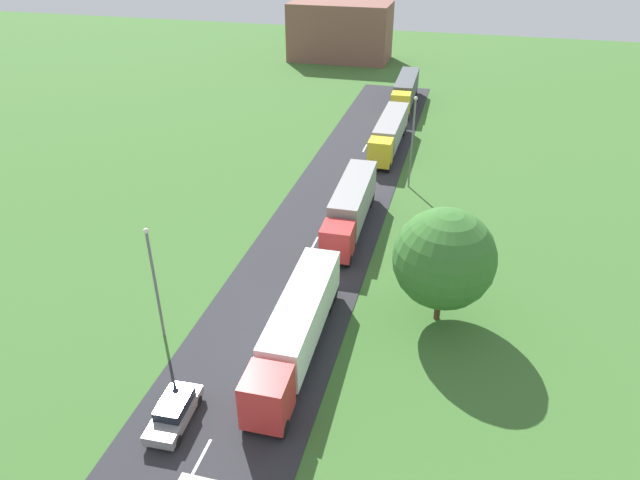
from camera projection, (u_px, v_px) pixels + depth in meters
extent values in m
cube|color=#2B2B30|center=(213.00, 436.00, 30.82)|extent=(10.00, 140.00, 0.06)
cube|color=white|center=(201.00, 458.00, 29.57)|extent=(0.16, 2.40, 0.01)
cube|color=white|center=(254.00, 357.00, 36.12)|extent=(0.16, 2.40, 0.01)
cube|color=white|center=(286.00, 297.00, 41.55)|extent=(0.16, 2.40, 0.01)
cube|color=white|center=(314.00, 244.00, 48.08)|extent=(0.16, 2.40, 0.01)
cube|color=white|center=(335.00, 204.00, 54.47)|extent=(0.16, 2.40, 0.01)
cube|color=white|center=(351.00, 174.00, 60.54)|extent=(0.16, 2.40, 0.01)
cube|color=white|center=(365.00, 148.00, 66.82)|extent=(0.16, 2.40, 0.01)
cube|color=white|center=(374.00, 130.00, 72.08)|extent=(0.16, 2.40, 0.01)
cube|color=white|center=(383.00, 113.00, 77.84)|extent=(0.16, 2.40, 0.01)
cube|color=red|center=(267.00, 397.00, 30.61)|extent=(2.49, 2.60, 2.86)
cube|color=black|center=(259.00, 407.00, 29.33)|extent=(2.10, 0.14, 1.26)
cube|color=white|center=(302.00, 312.00, 36.54)|extent=(2.72, 11.25, 2.73)
cube|color=black|center=(303.00, 331.00, 37.34)|extent=(1.11, 10.66, 0.24)
cylinder|color=black|center=(283.00, 428.00, 30.58)|extent=(0.37, 1.01, 1.00)
cylinder|color=black|center=(246.00, 421.00, 31.01)|extent=(0.37, 1.01, 1.00)
cylinder|color=black|center=(330.00, 305.00, 39.99)|extent=(0.37, 1.01, 1.00)
cylinder|color=black|center=(301.00, 300.00, 40.42)|extent=(0.37, 1.01, 1.00)
cylinder|color=black|center=(334.00, 294.00, 41.12)|extent=(0.37, 1.01, 1.00)
cylinder|color=black|center=(306.00, 290.00, 41.54)|extent=(0.37, 1.01, 1.00)
cube|color=red|center=(337.00, 241.00, 44.95)|extent=(2.49, 2.54, 2.62)
cube|color=black|center=(334.00, 243.00, 43.72)|extent=(2.10, 0.15, 1.15)
cube|color=gray|center=(353.00, 198.00, 50.38)|extent=(2.73, 10.41, 2.98)
cube|color=black|center=(353.00, 215.00, 51.24)|extent=(1.12, 9.86, 0.24)
cylinder|color=black|center=(348.00, 261.00, 44.88)|extent=(0.37, 1.01, 1.00)
cylinder|color=black|center=(322.00, 258.00, 45.30)|extent=(0.37, 1.01, 1.00)
cylinder|color=black|center=(370.00, 202.00, 53.68)|extent=(0.37, 1.01, 1.00)
cylinder|color=black|center=(348.00, 200.00, 54.10)|extent=(0.37, 1.01, 1.00)
cylinder|color=black|center=(372.00, 196.00, 54.73)|extent=(0.37, 1.01, 1.00)
cylinder|color=black|center=(350.00, 194.00, 55.15)|extent=(0.37, 1.01, 1.00)
cube|color=yellow|center=(380.00, 152.00, 60.70)|extent=(2.45, 2.31, 2.75)
cube|color=black|center=(379.00, 152.00, 59.54)|extent=(2.10, 0.11, 1.21)
cube|color=gray|center=(391.00, 128.00, 66.67)|extent=(2.55, 11.64, 2.63)
cube|color=black|center=(390.00, 140.00, 67.44)|extent=(0.94, 11.06, 0.24)
cylinder|color=black|center=(388.00, 167.00, 60.68)|extent=(0.35, 1.00, 1.00)
cylinder|color=black|center=(369.00, 165.00, 61.15)|extent=(0.35, 1.00, 1.00)
cylinder|color=black|center=(403.00, 132.00, 70.16)|extent=(0.35, 1.00, 1.00)
cylinder|color=black|center=(386.00, 130.00, 70.63)|extent=(0.35, 1.00, 1.00)
cylinder|color=black|center=(405.00, 128.00, 71.33)|extent=(0.35, 1.00, 1.00)
cylinder|color=black|center=(388.00, 126.00, 71.79)|extent=(0.35, 1.00, 1.00)
cube|color=yellow|center=(401.00, 104.00, 75.03)|extent=(2.50, 2.42, 2.88)
cube|color=black|center=(400.00, 103.00, 73.83)|extent=(2.10, 0.15, 1.27)
cube|color=#4C5156|center=(406.00, 87.00, 80.97)|extent=(2.79, 11.51, 2.86)
cube|color=black|center=(406.00, 98.00, 81.80)|extent=(1.17, 10.90, 0.24)
cylinder|color=black|center=(407.00, 117.00, 75.06)|extent=(0.38, 1.01, 1.00)
cylinder|color=black|center=(391.00, 116.00, 75.48)|extent=(0.38, 1.01, 1.00)
cylinder|color=black|center=(415.00, 93.00, 84.52)|extent=(0.38, 1.01, 1.00)
cylinder|color=black|center=(401.00, 92.00, 84.94)|extent=(0.38, 1.01, 1.00)
cylinder|color=black|center=(416.00, 90.00, 85.68)|extent=(0.38, 1.01, 1.00)
cylinder|color=black|center=(402.00, 89.00, 86.09)|extent=(0.38, 1.01, 1.00)
cube|color=gray|center=(174.00, 414.00, 31.29)|extent=(1.95, 4.29, 0.59)
cube|color=black|center=(174.00, 404.00, 31.18)|extent=(1.58, 2.43, 0.56)
cylinder|color=black|center=(177.00, 441.00, 30.09)|extent=(0.25, 0.65, 0.64)
cylinder|color=black|center=(150.00, 436.00, 30.37)|extent=(0.25, 0.65, 0.64)
cylinder|color=black|center=(198.00, 401.00, 32.51)|extent=(0.25, 0.65, 0.64)
cylinder|color=black|center=(173.00, 397.00, 32.79)|extent=(0.25, 0.65, 0.64)
cylinder|color=slate|center=(156.00, 287.00, 36.05)|extent=(0.18, 0.18, 7.82)
sphere|color=silver|center=(146.00, 231.00, 34.01)|extent=(0.36, 0.36, 0.36)
cylinder|color=slate|center=(412.00, 145.00, 55.67)|extent=(0.18, 0.18, 8.90)
sphere|color=silver|center=(416.00, 98.00, 53.36)|extent=(0.36, 0.36, 0.36)
cylinder|color=#513823|center=(438.00, 305.00, 39.00)|extent=(0.42, 0.42, 2.33)
sphere|color=#38702D|center=(444.00, 259.00, 37.13)|extent=(6.72, 6.72, 6.72)
cube|color=brown|center=(340.00, 32.00, 102.33)|extent=(17.59, 9.06, 9.76)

